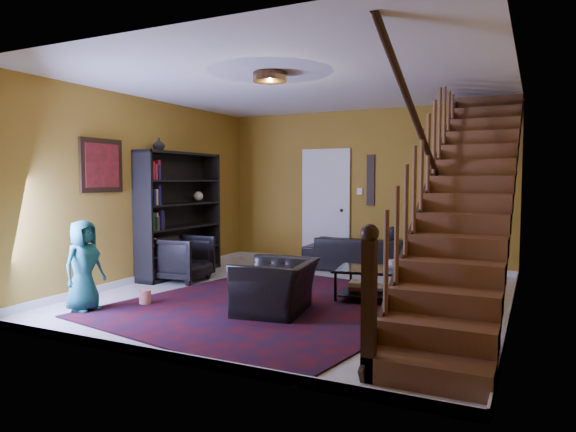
# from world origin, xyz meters

# --- Properties ---
(floor) EXTENTS (5.50, 5.50, 0.00)m
(floor) POSITION_xyz_m (0.00, 0.00, 0.00)
(floor) COLOR beige
(floor) RESTS_ON ground
(room) EXTENTS (5.50, 5.50, 5.50)m
(room) POSITION_xyz_m (-1.33, 1.33, 0.05)
(room) COLOR #A27424
(room) RESTS_ON ground
(staircase) EXTENTS (0.95, 5.02, 3.18)m
(staircase) POSITION_xyz_m (2.12, -0.00, 1.40)
(staircase) COLOR brown
(staircase) RESTS_ON floor
(bookshelf) EXTENTS (0.35, 1.80, 2.00)m
(bookshelf) POSITION_xyz_m (-2.40, 0.60, 0.96)
(bookshelf) COLOR black
(bookshelf) RESTS_ON floor
(door) EXTENTS (0.82, 0.05, 2.05)m
(door) POSITION_xyz_m (-0.70, 2.73, 1.02)
(door) COLOR silver
(door) RESTS_ON floor
(framed_picture) EXTENTS (0.04, 0.74, 0.74)m
(framed_picture) POSITION_xyz_m (-2.57, -0.90, 1.75)
(framed_picture) COLOR maroon
(framed_picture) RESTS_ON room
(wall_hanging) EXTENTS (0.14, 0.03, 0.90)m
(wall_hanging) POSITION_xyz_m (0.15, 2.73, 1.55)
(wall_hanging) COLOR black
(wall_hanging) RESTS_ON room
(ceiling_fixture) EXTENTS (0.40, 0.40, 0.10)m
(ceiling_fixture) POSITION_xyz_m (0.00, -0.80, 2.74)
(ceiling_fixture) COLOR #3F2814
(ceiling_fixture) RESTS_ON room
(rug) EXTENTS (3.97, 4.35, 0.02)m
(rug) POSITION_xyz_m (-0.05, -0.58, 0.01)
(rug) COLOR #3F0B11
(rug) RESTS_ON floor
(sofa) EXTENTS (2.01, 0.88, 0.58)m
(sofa) POSITION_xyz_m (0.15, 2.30, 0.29)
(sofa) COLOR black
(sofa) RESTS_ON floor
(armchair_left) EXTENTS (0.82, 0.80, 0.70)m
(armchair_left) POSITION_xyz_m (-2.05, 0.19, 0.35)
(armchair_left) COLOR black
(armchair_left) RESTS_ON floor
(armchair_right) EXTENTS (0.97, 1.07, 0.62)m
(armchair_right) POSITION_xyz_m (0.13, -0.91, 0.31)
(armchair_right) COLOR black
(armchair_right) RESTS_ON floor
(person_adult_a) EXTENTS (0.46, 0.31, 1.23)m
(person_adult_a) POSITION_xyz_m (0.65, 2.35, 0.16)
(person_adult_a) COLOR black
(person_adult_a) RESTS_ON sofa
(person_adult_b) EXTENTS (0.58, 0.46, 1.15)m
(person_adult_b) POSITION_xyz_m (1.50, 2.35, 0.12)
(person_adult_b) COLOR black
(person_adult_b) RESTS_ON sofa
(person_child) EXTENTS (0.36, 0.54, 1.08)m
(person_child) POSITION_xyz_m (-1.95, -1.82, 0.54)
(person_child) COLOR #1B6167
(person_child) RESTS_ON armchair_left
(coffee_table) EXTENTS (1.22, 0.84, 0.43)m
(coffee_table) POSITION_xyz_m (1.10, 0.18, 0.24)
(coffee_table) COLOR black
(coffee_table) RESTS_ON floor
(cup_a) EXTENTS (0.15, 0.15, 0.10)m
(cup_a) POSITION_xyz_m (1.16, 0.34, 0.48)
(cup_a) COLOR #999999
(cup_a) RESTS_ON coffee_table
(cup_b) EXTENTS (0.12, 0.12, 0.10)m
(cup_b) POSITION_xyz_m (1.31, 0.11, 0.48)
(cup_b) COLOR #999999
(cup_b) RESTS_ON coffee_table
(bowl) EXTENTS (0.25, 0.25, 0.05)m
(bowl) POSITION_xyz_m (1.21, 0.28, 0.45)
(bowl) COLOR #999999
(bowl) RESTS_ON coffee_table
(vase) EXTENTS (0.18, 0.18, 0.19)m
(vase) POSITION_xyz_m (-2.41, 0.10, 2.10)
(vase) COLOR #999999
(vase) RESTS_ON bookshelf
(popcorn_bucket) EXTENTS (0.17, 0.17, 0.17)m
(popcorn_bucket) POSITION_xyz_m (-1.52, -1.27, 0.10)
(popcorn_bucket) COLOR red
(popcorn_bucket) RESTS_ON rug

